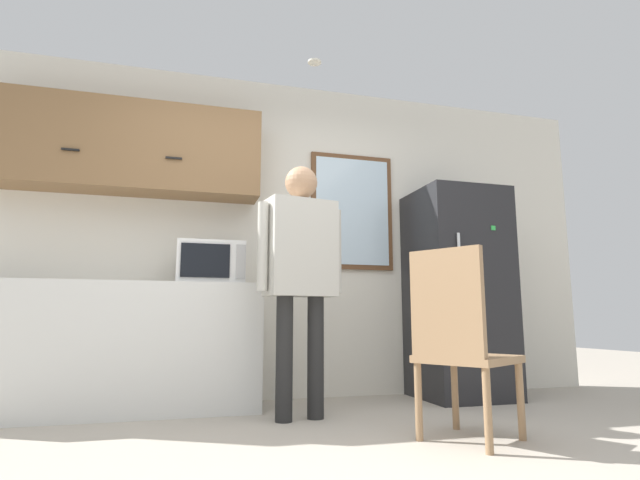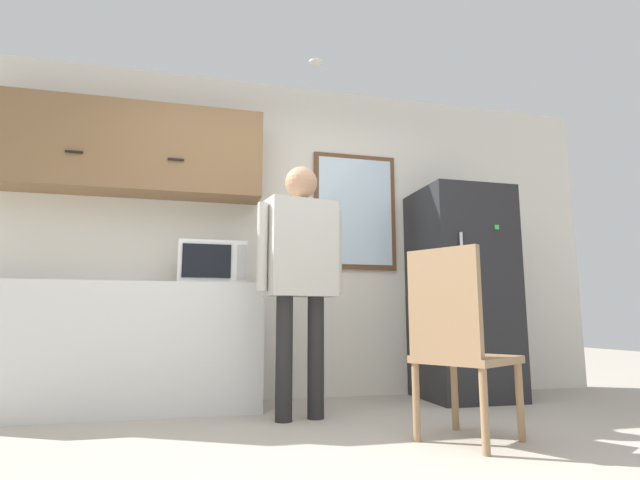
# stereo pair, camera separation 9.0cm
# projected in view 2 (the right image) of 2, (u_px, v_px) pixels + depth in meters

# --- Properties ---
(ground_plane) EXTENTS (16.00, 16.00, 0.00)m
(ground_plane) POSITION_uv_depth(u_px,v_px,m) (343.00, 470.00, 2.15)
(ground_plane) COLOR #B2A899
(back_wall) EXTENTS (6.00, 0.06, 2.70)m
(back_wall) POSITION_uv_depth(u_px,v_px,m) (276.00, 235.00, 4.25)
(back_wall) COLOR silver
(back_wall) RESTS_ON ground_plane
(counter) EXTENTS (2.03, 0.60, 0.90)m
(counter) POSITION_uv_depth(u_px,v_px,m) (115.00, 347.00, 3.51)
(counter) COLOR silver
(counter) RESTS_ON ground_plane
(upper_cabinets) EXTENTS (2.03, 0.34, 0.70)m
(upper_cabinets) POSITION_uv_depth(u_px,v_px,m) (130.00, 150.00, 3.88)
(upper_cabinets) COLOR olive
(microwave) EXTENTS (0.48, 0.39, 0.31)m
(microwave) POSITION_uv_depth(u_px,v_px,m) (212.00, 264.00, 3.73)
(microwave) COLOR white
(microwave) RESTS_ON counter
(person) EXTENTS (0.61, 0.31, 1.69)m
(person) POSITION_uv_depth(u_px,v_px,m) (301.00, 260.00, 3.36)
(person) COLOR black
(person) RESTS_ON ground_plane
(refrigerator) EXTENTS (0.71, 0.73, 1.73)m
(refrigerator) POSITION_uv_depth(u_px,v_px,m) (462.00, 292.00, 4.17)
(refrigerator) COLOR #232326
(refrigerator) RESTS_ON ground_plane
(chair) EXTENTS (0.62, 0.62, 1.02)m
(chair) POSITION_uv_depth(u_px,v_px,m) (456.00, 338.00, 2.66)
(chair) COLOR #997551
(chair) RESTS_ON ground_plane
(window) EXTENTS (0.75, 0.05, 1.03)m
(window) POSITION_uv_depth(u_px,v_px,m) (355.00, 211.00, 4.41)
(window) COLOR brown
(ceiling_light) EXTENTS (0.11, 0.11, 0.01)m
(ceiling_light) POSITION_uv_depth(u_px,v_px,m) (316.00, 62.00, 4.00)
(ceiling_light) COLOR white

